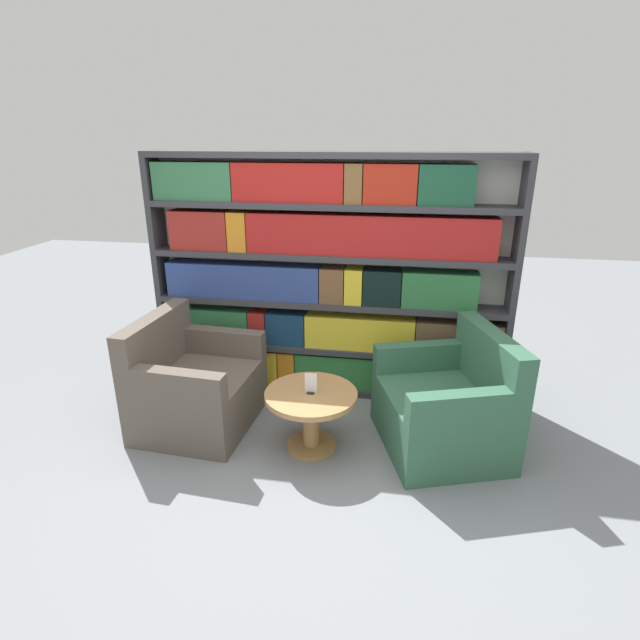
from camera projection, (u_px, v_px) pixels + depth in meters
ground_plane at (300, 472)px, 3.44m from camera, size 14.00×14.00×0.00m
bookshelf at (325, 281)px, 4.25m from camera, size 3.04×0.30×2.07m
armchair_left at (194, 388)px, 3.95m from camera, size 0.88×0.98×0.89m
armchair_right at (447, 408)px, 3.65m from camera, size 1.06×1.13×0.89m
coffee_table at (311, 409)px, 3.61m from camera, size 0.67×0.67×0.46m
table_sign at (311, 385)px, 3.54m from camera, size 0.09×0.06×0.15m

